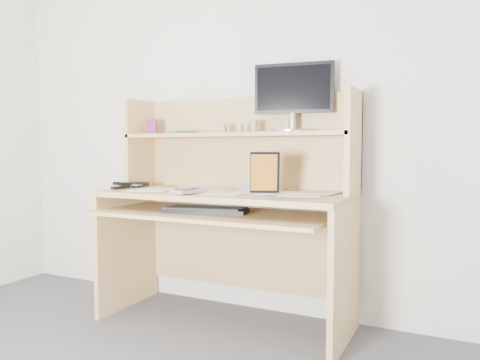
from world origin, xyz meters
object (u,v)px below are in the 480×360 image
at_px(desk, 230,200).
at_px(monitor, 293,95).
at_px(keyboard, 206,210).
at_px(tv_remote, 191,191).
at_px(game_case, 265,172).

xyz_separation_m(desk, monitor, (0.33, 0.13, 0.59)).
bearing_deg(keyboard, tv_remote, -156.91).
distance_m(desk, monitor, 0.69).
bearing_deg(game_case, keyboard, 176.60).
bearing_deg(keyboard, game_case, 8.83).
height_order(keyboard, tv_remote, tv_remote).
bearing_deg(desk, tv_remote, -107.95).
relative_size(desk, game_case, 6.41).
bearing_deg(game_case, desk, 131.00).
distance_m(tv_remote, monitor, 0.79).
xyz_separation_m(keyboard, game_case, (0.29, 0.11, 0.20)).
bearing_deg(monitor, keyboard, -141.55).
relative_size(keyboard, game_case, 2.12).
height_order(desk, tv_remote, desk).
xyz_separation_m(tv_remote, game_case, (0.36, 0.16, 0.10)).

